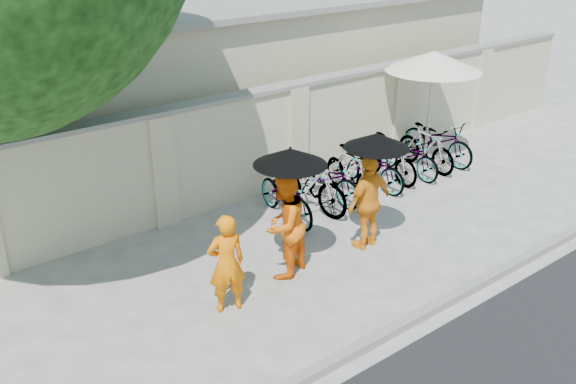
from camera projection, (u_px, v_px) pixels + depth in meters
ground at (322, 275)px, 9.88m from camera, size 80.00×80.00×0.00m
kerb at (405, 323)px, 8.64m from camera, size 40.00×0.16×0.12m
compound_wall at (253, 146)px, 12.34m from camera, size 20.00×0.30×2.00m
building_behind at (194, 72)px, 15.39m from camera, size 14.00×6.00×3.20m
monk_left at (226, 264)px, 8.76m from camera, size 0.61×0.48×1.47m
monk_center at (284, 225)px, 9.59m from camera, size 0.99×0.88×1.69m
parasol_center at (290, 157)px, 9.12m from camera, size 1.08×1.08×1.12m
monk_right at (369, 202)px, 10.43m from camera, size 0.98×0.47×1.62m
parasol_right at (377, 141)px, 9.95m from camera, size 1.04×1.04×1.08m
patio_umbrella at (433, 62)px, 13.53m from camera, size 2.41×2.41×2.45m
bike_0 at (287, 195)px, 11.54m from camera, size 0.79×1.78×0.90m
bike_1 at (309, 183)px, 11.82m from camera, size 0.74×1.86×1.09m
bike_2 at (326, 177)px, 12.28m from camera, size 0.74×1.81×0.93m
bike_3 at (351, 171)px, 12.52m from camera, size 0.63×1.63×0.96m
bike_4 at (371, 166)px, 12.84m from camera, size 0.74×1.77×0.90m
bike_5 at (388, 158)px, 13.17m from camera, size 0.49×1.62×0.97m
bike_6 at (408, 155)px, 13.47m from camera, size 0.62×1.70×0.89m
bike_7 at (426, 148)px, 13.76m from camera, size 0.55×1.64×0.97m
bike_8 at (438, 141)px, 14.16m from camera, size 0.71×1.89×0.98m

